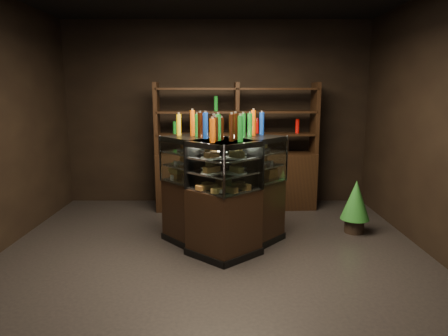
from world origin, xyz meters
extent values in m
plane|color=black|center=(0.00, 0.00, 0.00)|extent=(5.00, 5.00, 0.00)
cube|color=black|center=(0.00, 2.50, 1.50)|extent=(5.00, 0.02, 3.00)
cube|color=black|center=(0.00, -2.50, 1.50)|extent=(5.00, 0.02, 3.00)
cube|color=black|center=(0.29, 0.41, 0.39)|extent=(1.22, 1.28, 0.78)
cube|color=black|center=(0.29, 0.41, 0.04)|extent=(1.26, 1.32, 0.08)
cube|color=black|center=(0.29, 0.41, 1.29)|extent=(1.22, 1.28, 0.06)
cube|color=silver|center=(0.29, 0.41, 0.79)|extent=(1.16, 1.22, 0.02)
cube|color=silver|center=(0.29, 0.41, 0.97)|extent=(1.16, 1.22, 0.02)
cube|color=silver|center=(0.29, 0.41, 1.13)|extent=(1.16, 1.22, 0.02)
cube|color=white|center=(0.52, 0.21, 1.05)|extent=(0.78, 0.90, 0.55)
cylinder|color=silver|center=(0.90, 0.67, 1.05)|extent=(0.03, 0.03, 0.57)
cylinder|color=silver|center=(0.12, -0.23, 1.05)|extent=(0.03, 0.03, 0.57)
cube|color=black|center=(-0.05, 0.41, 0.39)|extent=(1.23, 1.28, 0.78)
cube|color=black|center=(-0.05, 0.41, 0.04)|extent=(1.27, 1.32, 0.08)
cube|color=black|center=(-0.05, 0.41, 1.29)|extent=(1.23, 1.28, 0.06)
cube|color=silver|center=(-0.05, 0.41, 0.79)|extent=(1.16, 1.21, 0.02)
cube|color=silver|center=(-0.05, 0.41, 0.97)|extent=(1.16, 1.21, 0.02)
cube|color=silver|center=(-0.05, 0.41, 1.13)|extent=(1.16, 1.21, 0.02)
cube|color=white|center=(-0.28, 0.21, 1.05)|extent=(0.79, 0.89, 0.55)
cylinder|color=silver|center=(0.12, -0.23, 1.05)|extent=(0.03, 0.03, 0.57)
cylinder|color=silver|center=(-0.66, 0.66, 1.05)|extent=(0.03, 0.03, 0.57)
cube|color=#C78B47|center=(-0.02, 0.02, 0.82)|extent=(0.19, 0.20, 0.06)
cube|color=#C78B47|center=(0.20, 0.27, 0.82)|extent=(0.19, 0.20, 0.06)
cube|color=#C78B47|center=(0.42, 0.52, 0.82)|extent=(0.19, 0.20, 0.06)
cube|color=#C78B47|center=(0.64, 0.77, 0.82)|extent=(0.19, 0.20, 0.06)
cylinder|color=white|center=(-0.01, 0.07, 0.99)|extent=(0.24, 0.24, 0.01)
cube|color=#C78B47|center=(-0.01, 0.07, 1.02)|extent=(0.17, 0.18, 0.05)
cylinder|color=white|center=(0.29, 0.41, 0.99)|extent=(0.24, 0.24, 0.01)
cube|color=#C78B47|center=(0.29, 0.41, 1.02)|extent=(0.17, 0.18, 0.05)
cylinder|color=white|center=(0.58, 0.75, 0.99)|extent=(0.24, 0.24, 0.01)
cube|color=#C78B47|center=(0.58, 0.75, 1.02)|extent=(0.17, 0.18, 0.05)
cylinder|color=white|center=(-0.01, 0.07, 1.15)|extent=(0.24, 0.24, 0.02)
cube|color=#C78B47|center=(-0.01, 0.07, 1.18)|extent=(0.17, 0.18, 0.05)
cylinder|color=white|center=(0.29, 0.41, 1.15)|extent=(0.24, 0.24, 0.02)
cube|color=#C78B47|center=(0.29, 0.41, 1.18)|extent=(0.17, 0.18, 0.05)
cylinder|color=white|center=(0.58, 0.75, 1.15)|extent=(0.24, 0.24, 0.02)
cube|color=#C78B47|center=(0.58, 0.75, 1.18)|extent=(0.17, 0.18, 0.05)
cube|color=#C78B47|center=(-0.40, 0.76, 0.82)|extent=(0.19, 0.19, 0.06)
cube|color=#C78B47|center=(-0.18, 0.52, 0.82)|extent=(0.19, 0.19, 0.06)
cube|color=#C78B47|center=(0.04, 0.27, 0.82)|extent=(0.19, 0.19, 0.06)
cube|color=#C78B47|center=(0.26, 0.02, 0.82)|extent=(0.19, 0.19, 0.06)
cylinder|color=white|center=(-0.35, 0.75, 0.99)|extent=(0.24, 0.24, 0.01)
cube|color=#C78B47|center=(-0.35, 0.75, 1.02)|extent=(0.18, 0.18, 0.05)
cylinder|color=white|center=(-0.05, 0.41, 0.99)|extent=(0.24, 0.24, 0.01)
cube|color=#C78B47|center=(-0.05, 0.41, 1.02)|extent=(0.18, 0.18, 0.05)
cylinder|color=white|center=(0.25, 0.07, 0.99)|extent=(0.24, 0.24, 0.01)
cube|color=#C78B47|center=(0.25, 0.07, 1.02)|extent=(0.18, 0.18, 0.05)
cylinder|color=white|center=(-0.35, 0.75, 1.15)|extent=(0.24, 0.24, 0.02)
cube|color=#C78B47|center=(-0.35, 0.75, 1.18)|extent=(0.18, 0.18, 0.05)
cylinder|color=white|center=(-0.05, 0.41, 1.15)|extent=(0.24, 0.24, 0.02)
cube|color=#C78B47|center=(-0.05, 0.41, 1.18)|extent=(0.18, 0.18, 0.05)
cylinder|color=white|center=(0.25, 0.07, 1.15)|extent=(0.24, 0.24, 0.02)
cube|color=#C78B47|center=(0.25, 0.07, 1.18)|extent=(0.18, 0.18, 0.05)
cylinder|color=#147223|center=(-0.04, 0.04, 1.46)|extent=(0.06, 0.06, 0.28)
cylinder|color=silver|center=(-0.04, 0.04, 1.61)|extent=(0.03, 0.03, 0.02)
cylinder|color=black|center=(0.04, 0.13, 1.46)|extent=(0.06, 0.06, 0.28)
cylinder|color=silver|center=(0.04, 0.13, 1.61)|extent=(0.03, 0.03, 0.02)
cylinder|color=silver|center=(0.13, 0.22, 1.46)|extent=(0.06, 0.06, 0.28)
cylinder|color=silver|center=(0.13, 0.22, 1.61)|extent=(0.03, 0.03, 0.02)
cylinder|color=#0F38B2|center=(0.21, 0.32, 1.46)|extent=(0.06, 0.06, 0.28)
cylinder|color=silver|center=(0.21, 0.32, 1.61)|extent=(0.03, 0.03, 0.02)
cylinder|color=yellow|center=(0.29, 0.41, 1.46)|extent=(0.06, 0.06, 0.28)
cylinder|color=silver|center=(0.29, 0.41, 1.61)|extent=(0.03, 0.03, 0.02)
cylinder|color=#D8590A|center=(0.37, 0.51, 1.46)|extent=(0.06, 0.06, 0.28)
cylinder|color=silver|center=(0.37, 0.51, 1.61)|extent=(0.03, 0.03, 0.02)
cylinder|color=#B20C0A|center=(0.45, 0.60, 1.46)|extent=(0.06, 0.06, 0.28)
cylinder|color=silver|center=(0.45, 0.60, 1.61)|extent=(0.03, 0.03, 0.02)
cylinder|color=#147223|center=(0.53, 0.70, 1.46)|extent=(0.06, 0.06, 0.28)
cylinder|color=silver|center=(0.53, 0.70, 1.61)|extent=(0.03, 0.03, 0.02)
cylinder|color=black|center=(0.61, 0.79, 1.46)|extent=(0.06, 0.06, 0.28)
cylinder|color=silver|center=(0.61, 0.79, 1.61)|extent=(0.03, 0.03, 0.02)
cylinder|color=#147223|center=(-0.38, 0.78, 1.46)|extent=(0.06, 0.06, 0.28)
cylinder|color=silver|center=(-0.38, 0.78, 1.61)|extent=(0.03, 0.03, 0.02)
cylinder|color=black|center=(-0.30, 0.69, 1.46)|extent=(0.06, 0.06, 0.28)
cylinder|color=silver|center=(-0.30, 0.69, 1.61)|extent=(0.03, 0.03, 0.02)
cylinder|color=silver|center=(-0.21, 0.60, 1.46)|extent=(0.06, 0.06, 0.28)
cylinder|color=silver|center=(-0.21, 0.60, 1.61)|extent=(0.03, 0.03, 0.02)
cylinder|color=#0F38B2|center=(-0.13, 0.50, 1.46)|extent=(0.06, 0.06, 0.28)
cylinder|color=silver|center=(-0.13, 0.50, 1.61)|extent=(0.03, 0.03, 0.02)
cylinder|color=yellow|center=(-0.05, 0.41, 1.46)|extent=(0.06, 0.06, 0.28)
cylinder|color=silver|center=(-0.05, 0.41, 1.61)|extent=(0.03, 0.03, 0.02)
cylinder|color=#D8590A|center=(0.04, 0.32, 1.46)|extent=(0.06, 0.06, 0.28)
cylinder|color=silver|center=(0.04, 0.32, 1.61)|extent=(0.03, 0.03, 0.02)
cylinder|color=#B20C0A|center=(0.12, 0.22, 1.46)|extent=(0.06, 0.06, 0.28)
cylinder|color=silver|center=(0.12, 0.22, 1.61)|extent=(0.03, 0.03, 0.02)
cylinder|color=#147223|center=(0.20, 0.13, 1.46)|extent=(0.06, 0.06, 0.28)
cylinder|color=silver|center=(0.20, 0.13, 1.61)|extent=(0.03, 0.03, 0.02)
cylinder|color=black|center=(0.28, 0.04, 1.46)|extent=(0.06, 0.06, 0.28)
cylinder|color=silver|center=(0.28, 0.04, 1.61)|extent=(0.03, 0.03, 0.02)
cylinder|color=black|center=(1.87, 0.90, 0.09)|extent=(0.25, 0.25, 0.19)
cone|color=#18561D|center=(1.87, 0.90, 0.45)|extent=(0.38, 0.38, 0.52)
cone|color=#18561D|center=(1.87, 0.90, 0.62)|extent=(0.29, 0.29, 0.37)
cube|color=black|center=(0.32, 2.05, 0.45)|extent=(2.55, 0.54, 0.90)
cube|color=black|center=(-0.91, 1.99, 1.45)|extent=(0.08, 0.38, 1.10)
cube|color=black|center=(0.32, 2.05, 1.45)|extent=(0.08, 0.38, 1.10)
cube|color=black|center=(1.55, 2.11, 1.45)|extent=(0.08, 0.38, 1.10)
cube|color=black|center=(0.32, 2.05, 1.20)|extent=(2.50, 0.49, 0.03)
cube|color=black|center=(0.32, 2.05, 1.55)|extent=(2.50, 0.49, 0.03)
cube|color=black|center=(0.32, 2.05, 1.90)|extent=(2.50, 0.49, 0.03)
cylinder|color=#147223|center=(-0.64, 2.01, 1.32)|extent=(0.06, 0.06, 0.22)
cylinder|color=black|center=(0.00, 2.04, 1.32)|extent=(0.06, 0.06, 0.22)
cylinder|color=silver|center=(0.64, 2.06, 1.32)|extent=(0.06, 0.06, 0.22)
cylinder|color=#0F38B2|center=(1.28, 2.09, 1.32)|extent=(0.06, 0.06, 0.22)
camera|label=1|loc=(0.12, -4.20, 1.84)|focal=32.00mm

